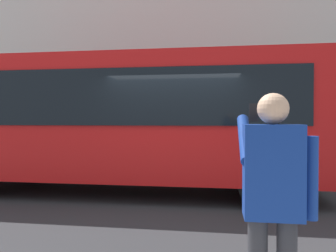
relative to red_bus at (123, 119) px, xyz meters
The scene contains 4 objects.
ground_plane 2.23m from the red_bus, 154.41° to the left, with size 60.00×60.00×0.00m, color #2B2B2D.
building_facade_far 7.64m from the red_bus, 102.23° to the right, with size 28.00×1.55×12.00m.
red_bus is the anchor object (origin of this frame).
pedestrian_photographer 5.61m from the red_bus, 117.05° to the left, with size 0.53×0.52×1.70m.
Camera 1 is at (-0.83, 6.76, 1.66)m, focal length 35.49 mm.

